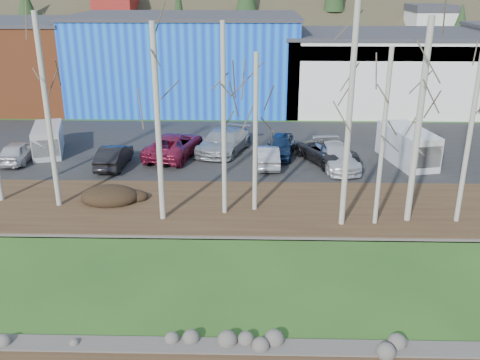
{
  "coord_description": "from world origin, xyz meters",
  "views": [
    {
      "loc": [
        0.18,
        -11.37,
        11.45
      ],
      "look_at": [
        -0.41,
        12.1,
        2.5
      ],
      "focal_mm": 40.0,
      "sensor_mm": 36.0,
      "label": 1
    }
  ],
  "objects_px": {
    "car_3": "(228,141)",
    "car_9": "(222,141)",
    "car_0": "(18,151)",
    "van_grey": "(48,140)",
    "car_5": "(268,156)",
    "car_6": "(324,151)",
    "car_7": "(336,156)",
    "van_white": "(409,147)",
    "car_4": "(281,145)",
    "car_1": "(114,156)",
    "car_2": "(174,145)",
    "car_8": "(220,141)"
  },
  "relations": [
    {
      "from": "car_3",
      "to": "car_9",
      "type": "height_order",
      "value": "same"
    },
    {
      "from": "car_5",
      "to": "car_6",
      "type": "distance_m",
      "value": 3.87
    },
    {
      "from": "van_grey",
      "to": "car_5",
      "type": "bearing_deg",
      "value": -24.24
    },
    {
      "from": "car_6",
      "to": "car_8",
      "type": "height_order",
      "value": "car_8"
    },
    {
      "from": "car_3",
      "to": "car_9",
      "type": "bearing_deg",
      "value": -161.98
    },
    {
      "from": "car_6",
      "to": "car_1",
      "type": "bearing_deg",
      "value": -18.63
    },
    {
      "from": "car_0",
      "to": "car_9",
      "type": "bearing_deg",
      "value": -170.67
    },
    {
      "from": "car_9",
      "to": "car_1",
      "type": "bearing_deg",
      "value": -136.07
    },
    {
      "from": "car_0",
      "to": "van_white",
      "type": "height_order",
      "value": "van_white"
    },
    {
      "from": "car_7",
      "to": "car_9",
      "type": "distance_m",
      "value": 7.93
    },
    {
      "from": "car_3",
      "to": "van_grey",
      "type": "bearing_deg",
      "value": -158.84
    },
    {
      "from": "car_1",
      "to": "car_6",
      "type": "relative_size",
      "value": 0.83
    },
    {
      "from": "car_9",
      "to": "van_white",
      "type": "bearing_deg",
      "value": 8.63
    },
    {
      "from": "car_2",
      "to": "car_9",
      "type": "height_order",
      "value": "car_2"
    },
    {
      "from": "car_5",
      "to": "car_9",
      "type": "relative_size",
      "value": 0.77
    },
    {
      "from": "car_0",
      "to": "car_8",
      "type": "xyz_separation_m",
      "value": [
        12.99,
        2.39,
        0.06
      ]
    },
    {
      "from": "van_white",
      "to": "car_8",
      "type": "bearing_deg",
      "value": 158.96
    },
    {
      "from": "car_8",
      "to": "car_9",
      "type": "distance_m",
      "value": 0.19
    },
    {
      "from": "car_2",
      "to": "van_white",
      "type": "bearing_deg",
      "value": -171.01
    },
    {
      "from": "car_1",
      "to": "car_5",
      "type": "relative_size",
      "value": 1.07
    },
    {
      "from": "car_7",
      "to": "van_white",
      "type": "xyz_separation_m",
      "value": [
        4.8,
        1.01,
        0.37
      ]
    },
    {
      "from": "car_4",
      "to": "car_8",
      "type": "distance_m",
      "value": 4.23
    },
    {
      "from": "car_0",
      "to": "van_grey",
      "type": "distance_m",
      "value": 2.2
    },
    {
      "from": "car_6",
      "to": "van_white",
      "type": "relative_size",
      "value": 0.96
    },
    {
      "from": "car_4",
      "to": "car_6",
      "type": "xyz_separation_m",
      "value": [
        2.79,
        -1.03,
        -0.01
      ]
    },
    {
      "from": "car_5",
      "to": "car_6",
      "type": "xyz_separation_m",
      "value": [
        3.73,
        1.01,
        0.06
      ]
    },
    {
      "from": "van_grey",
      "to": "car_2",
      "type": "bearing_deg",
      "value": -19.17
    },
    {
      "from": "car_8",
      "to": "van_white",
      "type": "bearing_deg",
      "value": 8.77
    },
    {
      "from": "car_0",
      "to": "car_7",
      "type": "xyz_separation_m",
      "value": [
        20.51,
        -0.62,
        0.04
      ]
    },
    {
      "from": "car_0",
      "to": "car_3",
      "type": "relative_size",
      "value": 0.78
    },
    {
      "from": "car_0",
      "to": "car_8",
      "type": "distance_m",
      "value": 13.21
    },
    {
      "from": "car_1",
      "to": "car_2",
      "type": "xyz_separation_m",
      "value": [
        3.52,
        2.11,
        0.11
      ]
    },
    {
      "from": "car_7",
      "to": "van_grey",
      "type": "height_order",
      "value": "van_grey"
    },
    {
      "from": "car_5",
      "to": "van_white",
      "type": "bearing_deg",
      "value": -176.93
    },
    {
      "from": "car_2",
      "to": "car_5",
      "type": "relative_size",
      "value": 1.46
    },
    {
      "from": "car_1",
      "to": "van_grey",
      "type": "relative_size",
      "value": 0.93
    },
    {
      "from": "car_1",
      "to": "car_3",
      "type": "bearing_deg",
      "value": -153.53
    },
    {
      "from": "van_white",
      "to": "van_grey",
      "type": "bearing_deg",
      "value": 165.01
    },
    {
      "from": "car_5",
      "to": "car_9",
      "type": "distance_m",
      "value": 4.13
    },
    {
      "from": "car_5",
      "to": "car_0",
      "type": "bearing_deg",
      "value": -3.45
    },
    {
      "from": "car_8",
      "to": "van_white",
      "type": "distance_m",
      "value": 12.49
    },
    {
      "from": "car_3",
      "to": "car_4",
      "type": "xyz_separation_m",
      "value": [
        3.61,
        -0.77,
        -0.02
      ]
    },
    {
      "from": "car_1",
      "to": "car_2",
      "type": "height_order",
      "value": "car_2"
    },
    {
      "from": "car_1",
      "to": "van_grey",
      "type": "xyz_separation_m",
      "value": [
        -5.13,
        2.58,
        0.23
      ]
    },
    {
      "from": "car_4",
      "to": "car_6",
      "type": "distance_m",
      "value": 2.98
    },
    {
      "from": "car_1",
      "to": "car_2",
      "type": "relative_size",
      "value": 0.73
    },
    {
      "from": "car_4",
      "to": "car_7",
      "type": "relative_size",
      "value": 0.84
    },
    {
      "from": "car_4",
      "to": "van_grey",
      "type": "relative_size",
      "value": 0.93
    },
    {
      "from": "car_2",
      "to": "car_8",
      "type": "xyz_separation_m",
      "value": [
        2.99,
        1.14,
        -0.06
      ]
    },
    {
      "from": "car_6",
      "to": "car_7",
      "type": "relative_size",
      "value": 1.02
    }
  ]
}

